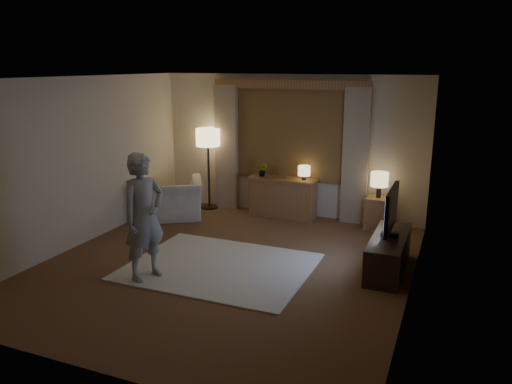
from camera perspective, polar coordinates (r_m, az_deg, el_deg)
The scene contains 13 objects.
room at distance 7.22m, azimuth -1.85°, elevation 2.92°, with size 5.04×5.54×2.64m.
rug at distance 7.11m, azimuth -4.17°, elevation -8.49°, with size 2.50×2.00×0.02m, color beige.
sideboard at distance 9.27m, azimuth 3.07°, elevation -0.74°, with size 1.20×0.40×0.70m, color brown.
picture_frame at distance 9.16m, azimuth 3.11°, elevation 1.97°, with size 0.16×0.02×0.20m, color brown.
plant at distance 9.29m, azimuth 0.79°, elevation 2.48°, with size 0.17×0.13×0.30m, color #999999.
table_lamp_sideboard at distance 9.02m, azimuth 5.52°, elevation 2.37°, with size 0.22×0.22×0.30m.
floor_lamp at distance 9.67m, azimuth -5.52°, elevation 5.74°, with size 0.46×0.46×1.57m.
armchair at distance 9.30m, azimuth -9.67°, elevation -0.79°, with size 1.12×0.98×0.73m, color beige.
side_table at distance 8.84m, azimuth 13.70°, elevation -2.37°, with size 0.40×0.40×0.56m, color brown.
table_lamp_side at distance 8.69m, azimuth 13.93°, elevation 1.34°, with size 0.30×0.30×0.44m.
tv_stand at distance 7.12m, azimuth 14.89°, elevation -6.84°, with size 0.45×1.40×0.50m, color black.
tv at distance 6.93m, azimuth 15.21°, elevation -2.01°, with size 0.23×0.94×0.68m.
person at distance 6.61m, azimuth -12.66°, elevation -2.77°, with size 0.61×0.40×1.68m, color #9A968E.
Camera 1 is at (2.91, -5.95, 2.78)m, focal length 35.00 mm.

